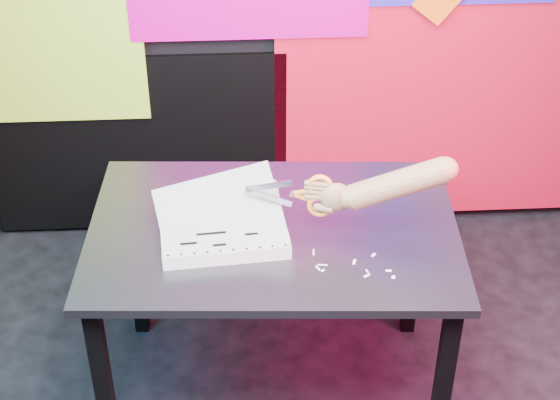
{
  "coord_description": "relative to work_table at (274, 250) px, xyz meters",
  "views": [
    {
      "loc": [
        -0.31,
        -1.75,
        2.38
      ],
      "look_at": [
        -0.19,
        0.42,
        0.87
      ],
      "focal_mm": 55.0,
      "sensor_mm": 36.0,
      "label": 1
    }
  ],
  "objects": [
    {
      "name": "scissors",
      "position": [
        0.12,
        -0.04,
        0.24
      ],
      "size": [
        0.27,
        0.07,
        0.15
      ],
      "rotation": [
        0.0,
        0.0,
        -0.21
      ],
      "color": "#A2A5AF",
      "rests_on": "printout_stack"
    },
    {
      "name": "room",
      "position": [
        0.21,
        -0.44,
        0.69
      ],
      "size": [
        3.01,
        3.01,
        2.71
      ],
      "color": "black",
      "rests_on": "ground"
    },
    {
      "name": "work_table",
      "position": [
        0.0,
        0.0,
        0.0
      ],
      "size": [
        1.22,
        0.85,
        0.75
      ],
      "rotation": [
        0.0,
        0.0,
        -0.06
      ],
      "color": "black",
      "rests_on": "ground"
    },
    {
      "name": "printout_stack",
      "position": [
        -0.16,
        -0.04,
        0.12
      ],
      "size": [
        0.43,
        0.32,
        0.21
      ],
      "rotation": [
        0.0,
        0.0,
        0.09
      ],
      "color": "silver",
      "rests_on": "work_table"
    },
    {
      "name": "backdrop",
      "position": [
        0.27,
        1.02,
        0.3
      ],
      "size": [
        2.88,
        0.05,
        2.08
      ],
      "color": "red",
      "rests_on": "ground"
    },
    {
      "name": "paper_clippings",
      "position": [
        0.23,
        -0.21,
        0.09
      ],
      "size": [
        0.23,
        0.15,
        0.0
      ],
      "color": "silver",
      "rests_on": "work_table"
    },
    {
      "name": "hand_forearm",
      "position": [
        0.34,
        -0.09,
        0.3
      ],
      "size": [
        0.43,
        0.14,
        0.22
      ],
      "rotation": [
        0.0,
        0.0,
        -0.21
      ],
      "color": "#966C4E",
      "rests_on": "work_table"
    }
  ]
}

